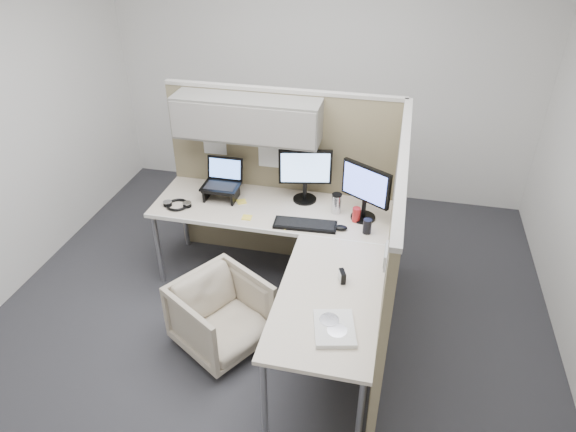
% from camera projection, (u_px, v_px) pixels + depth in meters
% --- Properties ---
extents(ground, '(4.50, 4.50, 0.00)m').
position_uv_depth(ground, '(269.00, 318.00, 4.21)').
color(ground, '#2B2B2F').
rests_on(ground, ground).
extents(partition_back, '(2.00, 0.36, 1.63)m').
position_uv_depth(partition_back, '(267.00, 151.00, 4.35)').
color(partition_back, '#837656').
rests_on(partition_back, ground).
extents(partition_right, '(0.07, 2.03, 1.63)m').
position_uv_depth(partition_right, '(390.00, 258.00, 3.55)').
color(partition_right, '#837656').
rests_on(partition_right, ground).
extents(desk, '(2.00, 1.98, 0.73)m').
position_uv_depth(desk, '(288.00, 243.00, 3.93)').
color(desk, beige).
rests_on(desk, ground).
extents(office_chair, '(0.80, 0.81, 0.62)m').
position_uv_depth(office_chair, '(221.00, 312.00, 3.82)').
color(office_chair, '#BDAB96').
rests_on(office_chair, ground).
extents(monitor_left, '(0.44, 0.20, 0.47)m').
position_uv_depth(monitor_left, '(305.00, 171.00, 4.24)').
color(monitor_left, black).
rests_on(monitor_left, desk).
extents(monitor_right, '(0.39, 0.26, 0.47)m').
position_uv_depth(monitor_right, '(365.00, 188.00, 4.00)').
color(monitor_right, black).
rests_on(monitor_right, desk).
extents(laptop_station, '(0.31, 0.27, 0.33)m').
position_uv_depth(laptop_station, '(222.00, 184.00, 4.36)').
color(laptop_station, black).
rests_on(laptop_station, desk).
extents(keyboard, '(0.50, 0.19, 0.02)m').
position_uv_depth(keyboard, '(305.00, 225.00, 4.04)').
color(keyboard, black).
rests_on(keyboard, desk).
extents(mouse, '(0.11, 0.07, 0.04)m').
position_uv_depth(mouse, '(341.00, 228.00, 3.99)').
color(mouse, black).
rests_on(mouse, desk).
extents(travel_mug, '(0.08, 0.08, 0.17)m').
position_uv_depth(travel_mug, '(336.00, 203.00, 4.17)').
color(travel_mug, silver).
rests_on(travel_mug, desk).
extents(soda_can_green, '(0.07, 0.07, 0.12)m').
position_uv_depth(soda_can_green, '(367.00, 226.00, 3.93)').
color(soda_can_green, black).
rests_on(soda_can_green, desk).
extents(soda_can_silver, '(0.07, 0.07, 0.12)m').
position_uv_depth(soda_can_silver, '(356.00, 215.00, 4.08)').
color(soda_can_silver, '#B21E1E').
rests_on(soda_can_silver, desk).
extents(sticky_note_b, '(0.09, 0.09, 0.01)m').
position_uv_depth(sticky_note_b, '(282.00, 226.00, 4.04)').
color(sticky_note_b, yellow).
rests_on(sticky_note_b, desk).
extents(sticky_note_a, '(0.08, 0.08, 0.01)m').
position_uv_depth(sticky_note_a, '(247.00, 217.00, 4.14)').
color(sticky_note_a, yellow).
rests_on(sticky_note_a, desk).
extents(sticky_note_c, '(0.10, 0.10, 0.01)m').
position_uv_depth(sticky_note_c, '(242.00, 202.00, 4.36)').
color(sticky_note_c, yellow).
rests_on(sticky_note_c, desk).
extents(headphones, '(0.24, 0.21, 0.03)m').
position_uv_depth(headphones, '(177.00, 205.00, 4.29)').
color(headphones, black).
rests_on(headphones, desk).
extents(paper_stack, '(0.30, 0.35, 0.03)m').
position_uv_depth(paper_stack, '(334.00, 328.00, 3.08)').
color(paper_stack, white).
rests_on(paper_stack, desk).
extents(desk_clock, '(0.06, 0.09, 0.08)m').
position_uv_depth(desk_clock, '(342.00, 276.00, 3.45)').
color(desk_clock, black).
rests_on(desk_clock, desk).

